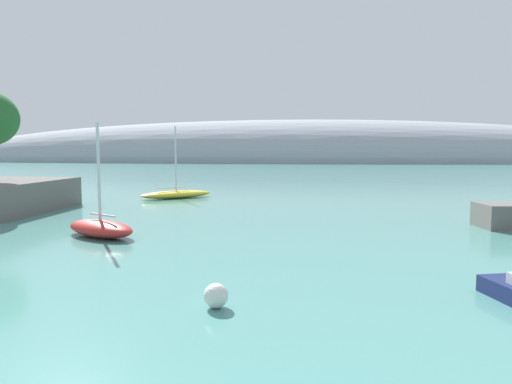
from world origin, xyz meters
The scene contains 4 objects.
distant_ridge centered at (-1.04, 198.94, 0.00)m, with size 340.40×60.52×37.17m, color #999EA8.
sailboat_yellow_near_shore centered at (-11.88, 45.45, 0.49)m, with size 8.06×6.93×8.09m.
sailboat_red_mid_mooring centered at (-10.38, 22.67, 0.58)m, with size 6.02×4.88×7.15m.
mooring_buoy_white centered at (-0.72, 10.63, 0.43)m, with size 0.87×0.87×0.87m, color silver.
Camera 1 is at (2.19, -4.48, 5.49)m, focal length 31.84 mm.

